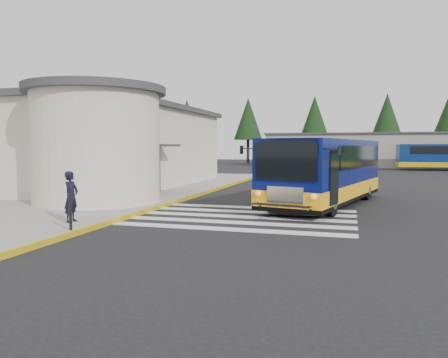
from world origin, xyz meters
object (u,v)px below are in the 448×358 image
(far_bus_a, at_px, (444,156))
(bollard, at_px, (70,212))
(pedestrian_b, at_px, (132,185))
(pedestrian_a, at_px, (71,197))
(transit_bus, at_px, (326,174))

(far_bus_a, bearing_deg, bollard, 154.39)
(pedestrian_b, bearing_deg, far_bus_a, 113.92)
(pedestrian_a, relative_size, pedestrian_b, 0.94)
(pedestrian_b, distance_m, bollard, 5.14)
(pedestrian_a, relative_size, far_bus_a, 0.17)
(pedestrian_b, bearing_deg, bollard, -30.59)
(pedestrian_b, relative_size, bollard, 1.63)
(pedestrian_a, bearing_deg, bollard, -147.90)
(transit_bus, bearing_deg, pedestrian_b, -139.92)
(pedestrian_a, height_order, far_bus_a, far_bus_a)
(bollard, bearing_deg, pedestrian_b, 98.90)
(pedestrian_b, bearing_deg, transit_bus, 76.58)
(transit_bus, bearing_deg, far_bus_a, 85.82)
(transit_bus, relative_size, pedestrian_b, 6.04)
(pedestrian_a, bearing_deg, far_bus_a, -26.46)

